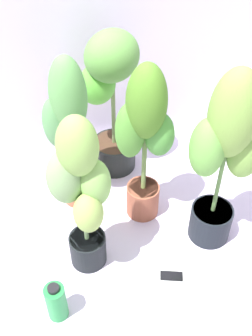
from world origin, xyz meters
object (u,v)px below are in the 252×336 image
Objects in this scene: potted_plant_front_left at (81,192)px; potted_plant_back_left at (69,126)px; potted_plant_center at (145,134)px; potted_plant_back_center at (110,95)px; potted_plant_front_right at (224,154)px; cell_phone at (171,276)px; nutrient_bottle at (56,302)px.

potted_plant_back_left is at bearing 86.13° from potted_plant_front_left.
potted_plant_back_center is at bearing 98.34° from potted_plant_center.
potted_plant_front_right is (0.30, -0.27, 0.02)m from potted_plant_center.
potted_plant_center is 1.04× the size of potted_plant_back_center.
potted_plant_center is 0.74m from cell_phone.
potted_plant_front_right is at bearing -1.34° from potted_plant_front_left.
nutrient_bottle is (-0.20, -0.26, -0.42)m from potted_plant_front_left.
potted_plant_center is 0.90m from nutrient_bottle.
potted_plant_front_left is 0.69m from cell_phone.
potted_plant_center reaches higher than potted_plant_back_left.
nutrient_bottle is (-0.24, -0.72, -0.44)m from potted_plant_back_left.
potted_plant_front_right is 1.12× the size of potted_plant_front_left.
nutrient_bottle is at bearing 113.61° from cell_phone.
potted_plant_back_left is at bearing 143.45° from potted_plant_front_right.
nutrient_bottle reaches higher than cell_phone.
nutrient_bottle is at bearing -108.05° from potted_plant_back_left.
potted_plant_front_right is at bearing 15.19° from nutrient_bottle.
potted_plant_front_right reaches higher than nutrient_bottle.
potted_plant_back_center is (0.28, 0.23, -0.00)m from potted_plant_back_left.
potted_plant_front_right is 6.59× the size of cell_phone.
potted_plant_front_left is at bearing 80.49° from cell_phone.
cell_phone is at bearing 3.44° from nutrient_bottle.
nutrient_bottle is at bearing -118.66° from potted_plant_back_center.
potted_plant_back_center reaches higher than cell_phone.
cell_phone is (0.36, -0.69, -0.54)m from potted_plant_back_left.
potted_plant_front_right is at bearing -36.55° from potted_plant_back_left.
cell_phone is at bearing -85.44° from potted_plant_back_center.
cell_phone is 0.60m from nutrient_bottle.
nutrient_bottle is at bearing -164.81° from potted_plant_front_right.
potted_plant_center is at bearing -31.55° from potted_plant_back_left.
potted_plant_front_left is 0.47m from potted_plant_back_left.
potted_plant_back_center is (-0.37, 0.71, -0.05)m from potted_plant_front_right.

